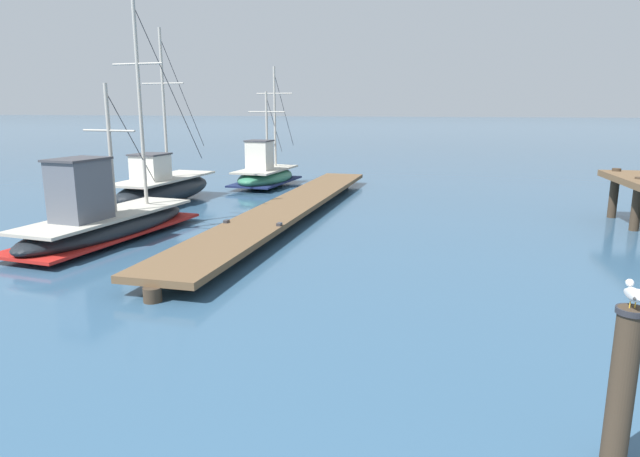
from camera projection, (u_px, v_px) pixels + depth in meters
name	position (u px, v px, depth m)	size (l,w,h in m)	color
floating_dock	(290.00, 206.00, 19.04)	(1.94, 18.01, 0.53)	brown
fishing_boat_0	(163.00, 187.00, 21.57)	(2.30, 6.09, 6.58)	black
fishing_boat_1	(104.00, 219.00, 15.53)	(2.59, 8.30, 6.96)	black
fishing_boat_3	(265.00, 174.00, 26.05)	(2.33, 6.01, 5.56)	#337556
mooring_piling	(622.00, 385.00, 5.69)	(0.30, 0.30, 1.76)	#3D3023
perched_seagull	(634.00, 294.00, 5.47)	(0.17, 0.38, 0.27)	gold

